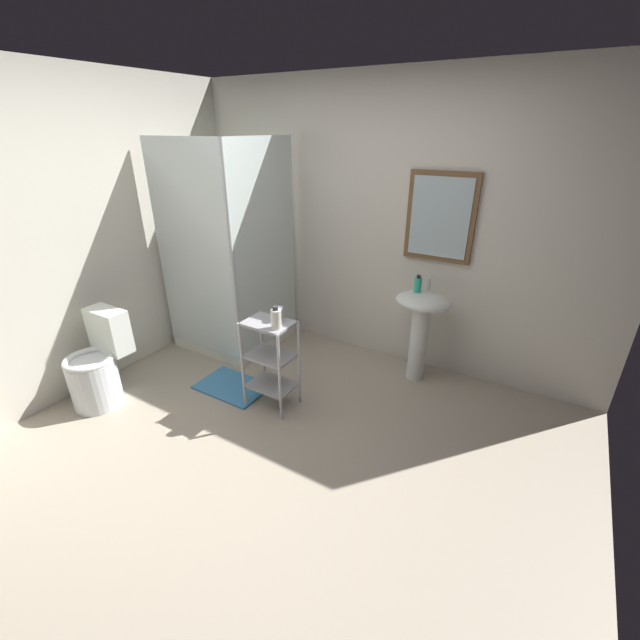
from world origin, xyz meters
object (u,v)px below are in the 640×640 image
at_px(hand_soap_bottle, 418,284).
at_px(lotion_bottle_white, 276,319).
at_px(toilet, 98,367).
at_px(storage_cart, 270,357).
at_px(rinse_cup, 279,314).
at_px(pedestal_sink, 421,320).
at_px(shower_stall, 234,303).
at_px(bath_mat, 232,386).

bearing_deg(hand_soap_bottle, lotion_bottle_white, -123.08).
relative_size(toilet, storage_cart, 1.03).
bearing_deg(lotion_bottle_white, toilet, -155.05).
relative_size(storage_cart, rinse_cup, 7.16).
xyz_separation_m(hand_soap_bottle, rinse_cup, (-0.76, -0.93, -0.08)).
height_order(hand_soap_bottle, lotion_bottle_white, hand_soap_bottle).
relative_size(pedestal_sink, lotion_bottle_white, 4.70).
relative_size(storage_cart, hand_soap_bottle, 5.11).
bearing_deg(pedestal_sink, rinse_cup, -132.30).
xyz_separation_m(pedestal_sink, lotion_bottle_white, (-0.75, -1.03, 0.24)).
height_order(pedestal_sink, hand_soap_bottle, hand_soap_bottle).
height_order(pedestal_sink, lotion_bottle_white, lotion_bottle_white).
bearing_deg(pedestal_sink, shower_stall, -169.24).
distance_m(shower_stall, bath_mat, 0.91).
distance_m(hand_soap_bottle, rinse_cup, 1.20).
bearing_deg(bath_mat, shower_stall, 127.43).
bearing_deg(bath_mat, storage_cart, -0.44).
distance_m(pedestal_sink, rinse_cup, 1.24).
bearing_deg(lotion_bottle_white, rinse_cup, 119.10).
bearing_deg(bath_mat, pedestal_sink, 36.48).
xyz_separation_m(storage_cart, rinse_cup, (0.05, 0.07, 0.36)).
height_order(shower_stall, pedestal_sink, shower_stall).
relative_size(shower_stall, bath_mat, 3.33).
bearing_deg(bath_mat, lotion_bottle_white, -5.79).
distance_m(pedestal_sink, storage_cart, 1.31).
xyz_separation_m(toilet, lotion_bottle_white, (1.34, 0.62, 0.50)).
relative_size(shower_stall, lotion_bottle_white, 11.61).
distance_m(toilet, bath_mat, 1.08).
bearing_deg(shower_stall, lotion_bottle_white, -33.41).
relative_size(shower_stall, storage_cart, 2.70).
xyz_separation_m(pedestal_sink, hand_soap_bottle, (-0.07, 0.03, 0.30)).
height_order(lotion_bottle_white, bath_mat, lotion_bottle_white).
height_order(hand_soap_bottle, rinse_cup, hand_soap_bottle).
xyz_separation_m(shower_stall, toilet, (-0.30, -1.31, -0.15)).
bearing_deg(hand_soap_bottle, shower_stall, -167.92).
xyz_separation_m(toilet, rinse_cup, (1.27, 0.74, 0.48)).
distance_m(hand_soap_bottle, bath_mat, 1.82).
height_order(toilet, lotion_bottle_white, lotion_bottle_white).
distance_m(pedestal_sink, hand_soap_bottle, 0.30).
xyz_separation_m(shower_stall, storage_cart, (0.92, -0.63, -0.03)).
xyz_separation_m(shower_stall, lotion_bottle_white, (1.04, -0.69, 0.35)).
relative_size(pedestal_sink, hand_soap_bottle, 5.60).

